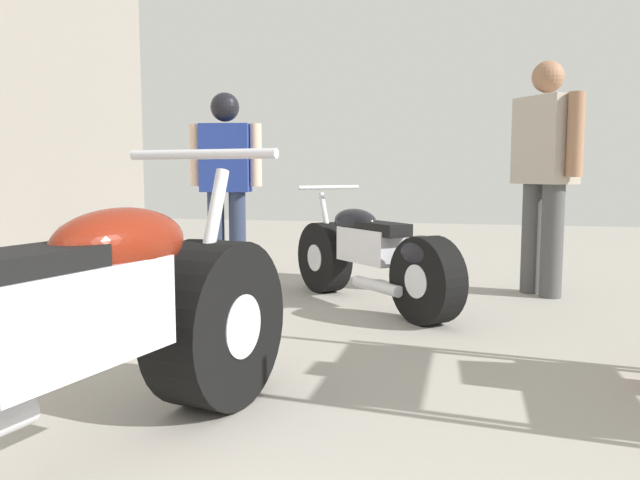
# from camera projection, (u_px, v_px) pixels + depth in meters

# --- Properties ---
(ground_plane) EXTENTS (17.16, 17.16, 0.00)m
(ground_plane) POSITION_uv_depth(u_px,v_px,m) (294.00, 350.00, 3.38)
(ground_plane) COLOR #9E998E
(motorcycle_maroon_cruiser) EXTENTS (0.80, 2.20, 1.03)m
(motorcycle_maroon_cruiser) POSITION_uv_depth(u_px,v_px,m) (58.00, 355.00, 1.83)
(motorcycle_maroon_cruiser) COLOR black
(motorcycle_maroon_cruiser) RESTS_ON ground_plane
(motorcycle_black_naked) EXTENTS (1.36, 1.42, 0.84)m
(motorcycle_black_naked) POSITION_uv_depth(u_px,v_px,m) (373.00, 257.00, 4.44)
(motorcycle_black_naked) COLOR black
(motorcycle_black_naked) RESTS_ON ground_plane
(mechanic_in_blue) EXTENTS (0.51, 0.63, 1.76)m
(mechanic_in_blue) POSITION_uv_depth(u_px,v_px,m) (545.00, 165.00, 4.80)
(mechanic_in_blue) COLOR #4C4C4C
(mechanic_in_blue) RESTS_ON ground_plane
(mechanic_with_helmet) EXTENTS (0.64, 0.29, 1.62)m
(mechanic_with_helmet) POSITION_uv_depth(u_px,v_px,m) (226.00, 168.00, 5.56)
(mechanic_with_helmet) COLOR #2D3851
(mechanic_with_helmet) RESTS_ON ground_plane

